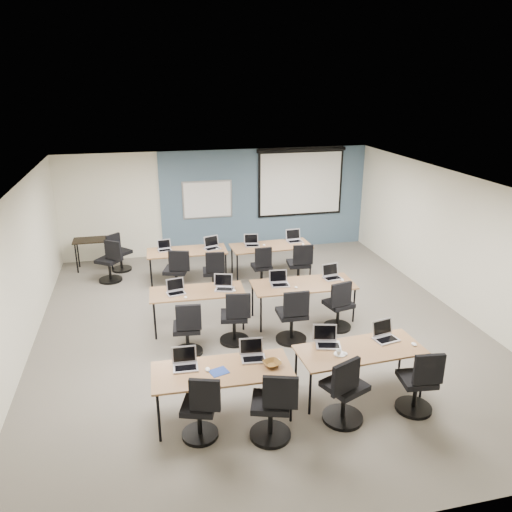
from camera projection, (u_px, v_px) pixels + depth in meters
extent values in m
cube|color=#6B6354|center=(259.00, 328.00, 9.30)|extent=(8.00, 9.00, 0.02)
cube|color=white|center=(259.00, 185.00, 8.39)|extent=(8.00, 9.00, 0.02)
cube|color=beige|center=(219.00, 202.00, 12.97)|extent=(8.00, 0.04, 2.70)
cube|color=beige|center=(370.00, 420.00, 4.72)|extent=(8.00, 0.04, 2.70)
cube|color=beige|center=(17.00, 280.00, 7.99)|extent=(0.04, 9.00, 2.70)
cube|color=beige|center=(458.00, 244.00, 9.71)|extent=(0.04, 9.00, 2.70)
cube|color=#3D5977|center=(265.00, 200.00, 13.21)|extent=(5.50, 0.04, 2.70)
cube|color=#A7AEB7|center=(207.00, 200.00, 12.81)|extent=(1.28, 0.02, 0.98)
cube|color=white|center=(207.00, 200.00, 12.80)|extent=(1.20, 0.02, 0.90)
cube|color=black|center=(301.00, 182.00, 13.21)|extent=(2.32, 0.03, 1.82)
cube|color=white|center=(301.00, 183.00, 13.22)|extent=(2.20, 0.02, 1.62)
cylinder|color=black|center=(302.00, 150.00, 12.92)|extent=(2.40, 0.10, 0.10)
cube|color=brown|center=(222.00, 371.00, 6.66)|extent=(1.87, 0.78, 0.03)
cylinder|color=black|center=(159.00, 418.00, 6.29)|extent=(0.04, 0.04, 0.70)
cylinder|color=black|center=(291.00, 399.00, 6.67)|extent=(0.04, 0.04, 0.70)
cylinder|color=black|center=(157.00, 389.00, 6.90)|extent=(0.04, 0.04, 0.70)
cylinder|color=black|center=(278.00, 372.00, 7.27)|extent=(0.04, 0.04, 0.70)
cube|color=brown|center=(360.00, 350.00, 7.17)|extent=(1.83, 0.76, 0.03)
cylinder|color=black|center=(310.00, 392.00, 6.81)|extent=(0.04, 0.04, 0.70)
cylinder|color=black|center=(422.00, 376.00, 7.18)|extent=(0.04, 0.04, 0.70)
cylinder|color=black|center=(296.00, 367.00, 7.40)|extent=(0.04, 0.04, 0.70)
cylinder|color=black|center=(400.00, 354.00, 7.77)|extent=(0.04, 0.04, 0.70)
cube|color=#95612F|center=(197.00, 292.00, 9.11)|extent=(1.71, 0.71, 0.03)
cylinder|color=black|center=(155.00, 322.00, 8.79)|extent=(0.04, 0.04, 0.70)
cylinder|color=black|center=(243.00, 312.00, 9.13)|extent=(0.04, 0.04, 0.70)
cylinder|color=black|center=(154.00, 307.00, 9.34)|extent=(0.04, 0.04, 0.70)
cylinder|color=black|center=(237.00, 299.00, 9.68)|extent=(0.04, 0.04, 0.70)
cube|color=#A16D33|center=(303.00, 285.00, 9.43)|extent=(1.93, 0.81, 0.03)
cylinder|color=black|center=(261.00, 315.00, 9.04)|extent=(0.04, 0.04, 0.70)
cylinder|color=black|center=(354.00, 305.00, 9.43)|extent=(0.04, 0.04, 0.70)
cylinder|color=black|center=(253.00, 299.00, 9.67)|extent=(0.04, 0.04, 0.70)
cylinder|color=black|center=(340.00, 291.00, 10.06)|extent=(0.04, 0.04, 0.70)
cube|color=brown|center=(187.00, 251.00, 11.25)|extent=(1.78, 0.74, 0.03)
cylinder|color=black|center=(151.00, 274.00, 10.91)|extent=(0.04, 0.04, 0.70)
cylinder|color=black|center=(226.00, 268.00, 11.26)|extent=(0.04, 0.04, 0.70)
cylinder|color=black|center=(150.00, 264.00, 11.48)|extent=(0.04, 0.04, 0.70)
cylinder|color=black|center=(221.00, 259.00, 11.83)|extent=(0.04, 0.04, 0.70)
cube|color=#A67334|center=(271.00, 246.00, 11.59)|extent=(1.86, 0.77, 0.03)
cylinder|color=black|center=(237.00, 269.00, 11.23)|extent=(0.04, 0.04, 0.70)
cylinder|color=black|center=(311.00, 262.00, 11.60)|extent=(0.04, 0.04, 0.70)
cylinder|color=black|center=(232.00, 259.00, 11.83)|extent=(0.04, 0.04, 0.70)
cylinder|color=black|center=(302.00, 253.00, 12.20)|extent=(0.04, 0.04, 0.70)
cube|color=#A7A7AB|center=(186.00, 368.00, 6.68)|extent=(0.33, 0.24, 0.02)
cube|color=black|center=(186.00, 368.00, 6.66)|extent=(0.28, 0.14, 0.00)
cube|color=#A7A7AB|center=(184.00, 355.00, 6.76)|extent=(0.33, 0.06, 0.23)
cube|color=black|center=(184.00, 355.00, 6.75)|extent=(0.29, 0.04, 0.19)
ellipsoid|color=white|center=(208.00, 369.00, 6.64)|extent=(0.09, 0.12, 0.04)
cylinder|color=black|center=(200.00, 434.00, 6.50)|extent=(0.48, 0.48, 0.05)
cylinder|color=black|center=(200.00, 422.00, 6.43)|extent=(0.06, 0.06, 0.42)
cube|color=black|center=(199.00, 406.00, 6.35)|extent=(0.42, 0.42, 0.08)
cube|color=black|center=(205.00, 395.00, 6.10)|extent=(0.39, 0.06, 0.44)
cube|color=#B8B8B8|center=(253.00, 359.00, 6.89)|extent=(0.33, 0.24, 0.02)
cube|color=black|center=(254.00, 359.00, 6.87)|extent=(0.28, 0.14, 0.00)
cube|color=#B8B8B8|center=(251.00, 346.00, 6.97)|extent=(0.33, 0.06, 0.23)
cube|color=black|center=(251.00, 346.00, 6.96)|extent=(0.29, 0.04, 0.19)
ellipsoid|color=white|center=(278.00, 361.00, 6.84)|extent=(0.08, 0.11, 0.04)
cylinder|color=black|center=(270.00, 434.00, 6.49)|extent=(0.54, 0.54, 0.05)
cylinder|color=black|center=(270.00, 421.00, 6.42)|extent=(0.06, 0.06, 0.48)
cube|color=black|center=(271.00, 402.00, 6.33)|extent=(0.48, 0.48, 0.08)
cube|color=black|center=(280.00, 393.00, 6.06)|extent=(0.44, 0.06, 0.44)
cube|color=#B1B1BE|center=(328.00, 345.00, 7.24)|extent=(0.36, 0.26, 0.02)
cube|color=black|center=(329.00, 345.00, 7.21)|extent=(0.30, 0.15, 0.00)
cube|color=#B1B1BE|center=(325.00, 333.00, 7.32)|extent=(0.36, 0.07, 0.25)
cube|color=black|center=(325.00, 333.00, 7.31)|extent=(0.31, 0.05, 0.20)
ellipsoid|color=white|center=(345.00, 354.00, 7.02)|extent=(0.08, 0.11, 0.03)
cylinder|color=black|center=(342.00, 417.00, 6.82)|extent=(0.56, 0.56, 0.05)
cylinder|color=black|center=(343.00, 404.00, 6.74)|extent=(0.06, 0.06, 0.49)
cube|color=black|center=(345.00, 386.00, 6.65)|extent=(0.49, 0.49, 0.08)
cube|color=black|center=(346.00, 377.00, 6.34)|extent=(0.45, 0.06, 0.44)
cube|color=silver|center=(386.00, 340.00, 7.40)|extent=(0.35, 0.25, 0.02)
cube|color=black|center=(387.00, 339.00, 7.38)|extent=(0.29, 0.15, 0.00)
cube|color=silver|center=(383.00, 327.00, 7.48)|extent=(0.35, 0.06, 0.24)
cube|color=black|center=(383.00, 328.00, 7.47)|extent=(0.31, 0.05, 0.20)
ellipsoid|color=white|center=(414.00, 344.00, 7.26)|extent=(0.08, 0.11, 0.04)
cylinder|color=black|center=(413.00, 408.00, 7.02)|extent=(0.51, 0.51, 0.05)
cylinder|color=black|center=(415.00, 396.00, 6.95)|extent=(0.06, 0.06, 0.45)
cube|color=black|center=(417.00, 379.00, 6.86)|extent=(0.45, 0.45, 0.08)
cube|color=black|center=(429.00, 369.00, 6.59)|extent=(0.41, 0.06, 0.44)
cube|color=silver|center=(176.00, 293.00, 8.98)|extent=(0.32, 0.23, 0.02)
cube|color=black|center=(176.00, 293.00, 8.96)|extent=(0.27, 0.14, 0.00)
cube|color=silver|center=(175.00, 284.00, 9.06)|extent=(0.32, 0.06, 0.22)
cube|color=black|center=(175.00, 284.00, 9.05)|extent=(0.28, 0.04, 0.18)
ellipsoid|color=white|center=(186.00, 297.00, 8.82)|extent=(0.07, 0.10, 0.03)
cylinder|color=black|center=(188.00, 352.00, 8.45)|extent=(0.51, 0.51, 0.05)
cylinder|color=black|center=(188.00, 341.00, 8.38)|extent=(0.06, 0.06, 0.45)
cube|color=black|center=(187.00, 327.00, 8.30)|extent=(0.45, 0.45, 0.08)
cube|color=black|center=(189.00, 317.00, 8.02)|extent=(0.41, 0.06, 0.44)
cube|color=#B4B4B4|center=(225.00, 289.00, 9.16)|extent=(0.34, 0.25, 0.02)
cube|color=black|center=(225.00, 289.00, 9.14)|extent=(0.29, 0.14, 0.00)
cube|color=#B4B4B4|center=(223.00, 280.00, 9.24)|extent=(0.34, 0.06, 0.24)
cube|color=black|center=(223.00, 280.00, 9.23)|extent=(0.30, 0.04, 0.19)
ellipsoid|color=white|center=(234.00, 290.00, 9.10)|extent=(0.06, 0.10, 0.03)
cylinder|color=black|center=(234.00, 340.00, 8.83)|extent=(0.52, 0.52, 0.05)
cylinder|color=black|center=(234.00, 330.00, 8.76)|extent=(0.06, 0.06, 0.46)
cube|color=black|center=(234.00, 316.00, 8.67)|extent=(0.46, 0.46, 0.08)
cube|color=black|center=(238.00, 306.00, 8.40)|extent=(0.42, 0.06, 0.44)
cube|color=#B9B9C3|center=(280.00, 285.00, 9.35)|extent=(0.34, 0.25, 0.02)
cube|color=black|center=(280.00, 285.00, 9.32)|extent=(0.29, 0.14, 0.00)
cube|color=#B9B9C3|center=(278.00, 276.00, 9.42)|extent=(0.34, 0.06, 0.23)
cube|color=black|center=(278.00, 276.00, 9.42)|extent=(0.30, 0.04, 0.19)
ellipsoid|color=white|center=(296.00, 287.00, 9.24)|extent=(0.06, 0.09, 0.03)
cylinder|color=black|center=(291.00, 339.00, 8.87)|extent=(0.55, 0.55, 0.05)
cylinder|color=black|center=(291.00, 328.00, 8.80)|extent=(0.06, 0.06, 0.49)
cube|color=black|center=(292.00, 313.00, 8.70)|extent=(0.49, 0.49, 0.08)
cube|color=black|center=(296.00, 304.00, 8.41)|extent=(0.44, 0.06, 0.44)
cube|color=#B0B0BC|center=(332.00, 278.00, 9.66)|extent=(0.34, 0.25, 0.02)
cube|color=black|center=(333.00, 278.00, 9.64)|extent=(0.29, 0.15, 0.00)
cube|color=#B0B0BC|center=(330.00, 270.00, 9.74)|extent=(0.34, 0.06, 0.24)
cube|color=black|center=(330.00, 270.00, 9.73)|extent=(0.30, 0.04, 0.19)
ellipsoid|color=white|center=(342.00, 280.00, 9.58)|extent=(0.08, 0.11, 0.03)
cylinder|color=black|center=(337.00, 327.00, 9.31)|extent=(0.51, 0.51, 0.05)
cylinder|color=black|center=(338.00, 317.00, 9.24)|extent=(0.06, 0.06, 0.45)
cube|color=black|center=(339.00, 304.00, 9.15)|extent=(0.45, 0.45, 0.08)
cube|color=black|center=(341.00, 294.00, 8.86)|extent=(0.41, 0.06, 0.44)
cube|color=#B8B8B9|center=(165.00, 250.00, 11.22)|extent=(0.30, 0.22, 0.02)
cube|color=black|center=(165.00, 250.00, 11.20)|extent=(0.25, 0.13, 0.00)
cube|color=#B8B8B9|center=(164.00, 244.00, 11.29)|extent=(0.30, 0.06, 0.21)
cube|color=black|center=(164.00, 244.00, 11.28)|extent=(0.26, 0.04, 0.17)
ellipsoid|color=white|center=(182.00, 253.00, 11.07)|extent=(0.06, 0.09, 0.03)
cylinder|color=black|center=(177.00, 291.00, 10.85)|extent=(0.54, 0.54, 0.05)
cylinder|color=black|center=(177.00, 282.00, 10.78)|extent=(0.06, 0.06, 0.48)
cube|color=black|center=(176.00, 270.00, 10.68)|extent=(0.48, 0.48, 0.08)
cube|color=black|center=(179.00, 261.00, 10.41)|extent=(0.44, 0.06, 0.44)
cube|color=#B5B5B5|center=(212.00, 249.00, 11.33)|extent=(0.36, 0.26, 0.02)
cube|color=black|center=(212.00, 248.00, 11.31)|extent=(0.30, 0.15, 0.00)
cube|color=#B5B5B5|center=(211.00, 241.00, 11.42)|extent=(0.36, 0.07, 0.25)
cube|color=black|center=(211.00, 241.00, 11.41)|extent=(0.31, 0.05, 0.20)
ellipsoid|color=white|center=(217.00, 249.00, 11.30)|extent=(0.08, 0.11, 0.03)
cylinder|color=black|center=(214.00, 291.00, 10.87)|extent=(0.49, 0.49, 0.05)
cylinder|color=black|center=(213.00, 283.00, 10.81)|extent=(0.06, 0.06, 0.44)
cube|color=black|center=(213.00, 271.00, 10.72)|extent=(0.44, 0.44, 0.08)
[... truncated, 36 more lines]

